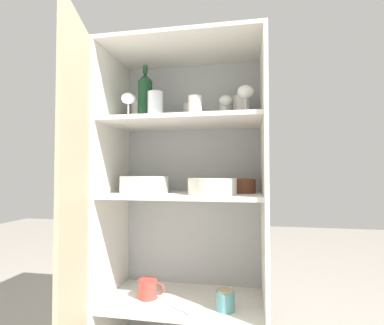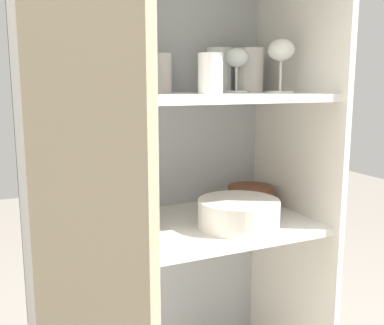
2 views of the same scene
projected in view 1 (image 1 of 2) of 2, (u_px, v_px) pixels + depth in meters
name	position (u px, v px, depth m)	size (l,w,h in m)	color
cupboard_back_panel	(192.00, 201.00, 1.64)	(0.77, 0.02, 1.49)	#B2B7BC
cupboard_side_left	(112.00, 203.00, 1.51)	(0.02, 0.43, 1.49)	white
cupboard_side_right	(264.00, 206.00, 1.37)	(0.02, 0.43, 1.49)	white
cupboard_top_panel	(184.00, 50.00, 1.46)	(0.77, 0.43, 0.02)	white
shelf_board_lower	(184.00, 301.00, 1.42)	(0.73, 0.40, 0.02)	white
shelf_board_middle	(184.00, 195.00, 1.44)	(0.73, 0.40, 0.02)	white
shelf_board_upper	(184.00, 122.00, 1.45)	(0.73, 0.40, 0.02)	white
cupboard_door	(74.00, 214.00, 1.11)	(0.12, 0.37, 1.49)	tan
tumbler_glass_0	(155.00, 106.00, 1.45)	(0.08, 0.08, 0.14)	white
tumbler_glass_1	(195.00, 107.00, 1.38)	(0.06, 0.06, 0.10)	white
tumbler_glass_2	(189.00, 114.00, 1.58)	(0.07, 0.07, 0.11)	silver
tumbler_glass_3	(241.00, 109.00, 1.49)	(0.08, 0.08, 0.13)	silver
tumbler_glass_4	(138.00, 114.00, 1.63)	(0.08, 0.08, 0.13)	silver
tumbler_glass_5	(227.00, 112.00, 1.56)	(0.08, 0.08, 0.13)	white
wine_glass_0	(128.00, 100.00, 1.43)	(0.07, 0.07, 0.13)	white
wine_glass_1	(245.00, 94.00, 1.36)	(0.08, 0.08, 0.15)	white
wine_glass_2	(226.00, 103.00, 1.46)	(0.07, 0.07, 0.12)	white
wine_bottle	(145.00, 98.00, 1.54)	(0.07, 0.07, 0.30)	#194728
plate_stack_white	(144.00, 185.00, 1.45)	(0.24, 0.24, 0.08)	silver
mixing_bowl_large	(212.00, 186.00, 1.34)	(0.22, 0.22, 0.07)	silver
serving_bowl_small	(241.00, 185.00, 1.45)	(0.14, 0.14, 0.07)	brown
coffee_mug_primary	(148.00, 289.00, 1.43)	(0.13, 0.09, 0.09)	#BC3D33
storage_jar	(225.00, 300.00, 1.31)	(0.08, 0.08, 0.09)	#5BA3A8
serving_spoon	(178.00, 309.00, 1.31)	(0.17, 0.11, 0.01)	silver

